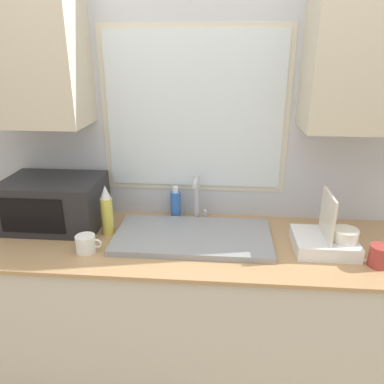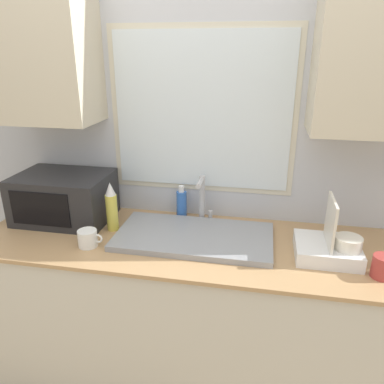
{
  "view_description": "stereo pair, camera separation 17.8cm",
  "coord_description": "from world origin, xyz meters",
  "px_view_note": "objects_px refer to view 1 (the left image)",
  "views": [
    {
      "loc": [
        0.16,
        -1.35,
        1.82
      ],
      "look_at": [
        0.02,
        0.3,
        1.18
      ],
      "focal_mm": 35.0,
      "sensor_mm": 36.0,
      "label": 1
    },
    {
      "loc": [
        0.34,
        -1.33,
        1.82
      ],
      "look_at": [
        0.02,
        0.3,
        1.18
      ],
      "focal_mm": 35.0,
      "sensor_mm": 36.0,
      "label": 2
    }
  ],
  "objects_px": {
    "dish_rack": "(327,240)",
    "faucet": "(197,196)",
    "soap_bottle": "(176,204)",
    "mug_near_sink": "(86,244)",
    "spray_bottle": "(107,211)",
    "microwave": "(54,202)"
  },
  "relations": [
    {
      "from": "soap_bottle",
      "to": "mug_near_sink",
      "type": "height_order",
      "value": "soap_bottle"
    },
    {
      "from": "spray_bottle",
      "to": "soap_bottle",
      "type": "height_order",
      "value": "spray_bottle"
    },
    {
      "from": "faucet",
      "to": "dish_rack",
      "type": "height_order",
      "value": "dish_rack"
    },
    {
      "from": "dish_rack",
      "to": "faucet",
      "type": "bearing_deg",
      "value": 156.76
    },
    {
      "from": "mug_near_sink",
      "to": "soap_bottle",
      "type": "bearing_deg",
      "value": 48.09
    },
    {
      "from": "faucet",
      "to": "soap_bottle",
      "type": "bearing_deg",
      "value": 167.12
    },
    {
      "from": "dish_rack",
      "to": "soap_bottle",
      "type": "relative_size",
      "value": 1.51
    },
    {
      "from": "dish_rack",
      "to": "microwave",
      "type": "bearing_deg",
      "value": 173.48
    },
    {
      "from": "dish_rack",
      "to": "spray_bottle",
      "type": "bearing_deg",
      "value": 175.72
    },
    {
      "from": "faucet",
      "to": "spray_bottle",
      "type": "xyz_separation_m",
      "value": [
        -0.46,
        -0.2,
        -0.02
      ]
    },
    {
      "from": "dish_rack",
      "to": "soap_bottle",
      "type": "distance_m",
      "value": 0.83
    },
    {
      "from": "faucet",
      "to": "spray_bottle",
      "type": "distance_m",
      "value": 0.5
    },
    {
      "from": "microwave",
      "to": "soap_bottle",
      "type": "relative_size",
      "value": 2.65
    },
    {
      "from": "dish_rack",
      "to": "soap_bottle",
      "type": "height_order",
      "value": "dish_rack"
    },
    {
      "from": "faucet",
      "to": "mug_near_sink",
      "type": "distance_m",
      "value": 0.65
    },
    {
      "from": "soap_bottle",
      "to": "mug_near_sink",
      "type": "relative_size",
      "value": 1.53
    },
    {
      "from": "faucet",
      "to": "spray_bottle",
      "type": "bearing_deg",
      "value": -156.72
    },
    {
      "from": "dish_rack",
      "to": "soap_bottle",
      "type": "xyz_separation_m",
      "value": [
        -0.77,
        0.31,
        0.03
      ]
    },
    {
      "from": "microwave",
      "to": "mug_near_sink",
      "type": "height_order",
      "value": "microwave"
    },
    {
      "from": "faucet",
      "to": "soap_bottle",
      "type": "distance_m",
      "value": 0.14
    },
    {
      "from": "spray_bottle",
      "to": "mug_near_sink",
      "type": "height_order",
      "value": "spray_bottle"
    },
    {
      "from": "spray_bottle",
      "to": "faucet",
      "type": "bearing_deg",
      "value": 23.28
    }
  ]
}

